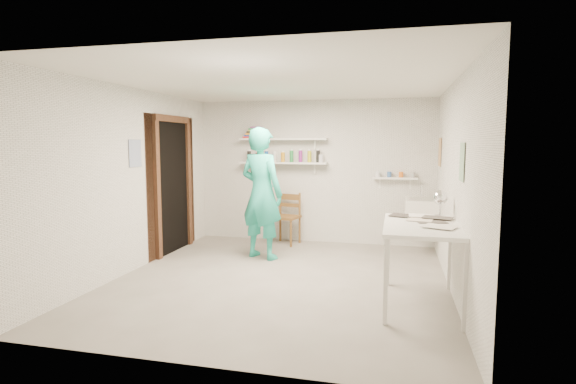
% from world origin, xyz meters
% --- Properties ---
extents(floor, '(4.00, 4.50, 0.02)m').
position_xyz_m(floor, '(0.00, 0.00, -0.01)').
color(floor, slate).
rests_on(floor, ground).
extents(ceiling, '(4.00, 4.50, 0.02)m').
position_xyz_m(ceiling, '(0.00, 0.00, 2.41)').
color(ceiling, silver).
rests_on(ceiling, wall_back).
extents(wall_back, '(4.00, 0.02, 2.40)m').
position_xyz_m(wall_back, '(0.00, 2.26, 1.20)').
color(wall_back, silver).
rests_on(wall_back, ground).
extents(wall_front, '(4.00, 0.02, 2.40)m').
position_xyz_m(wall_front, '(0.00, -2.26, 1.20)').
color(wall_front, silver).
rests_on(wall_front, ground).
extents(wall_left, '(0.02, 4.50, 2.40)m').
position_xyz_m(wall_left, '(-2.01, 0.00, 1.20)').
color(wall_left, silver).
rests_on(wall_left, ground).
extents(wall_right, '(0.02, 4.50, 2.40)m').
position_xyz_m(wall_right, '(2.01, 0.00, 1.20)').
color(wall_right, silver).
rests_on(wall_right, ground).
extents(doorway_recess, '(0.02, 0.90, 2.00)m').
position_xyz_m(doorway_recess, '(-1.99, 1.05, 1.00)').
color(doorway_recess, black).
rests_on(doorway_recess, wall_left).
extents(corridor_box, '(1.40, 1.50, 2.10)m').
position_xyz_m(corridor_box, '(-2.70, 1.05, 1.05)').
color(corridor_box, brown).
rests_on(corridor_box, ground).
extents(door_lintel, '(0.06, 1.05, 0.10)m').
position_xyz_m(door_lintel, '(-1.97, 1.05, 2.05)').
color(door_lintel, brown).
rests_on(door_lintel, wall_left).
extents(door_jamb_near, '(0.06, 0.10, 2.00)m').
position_xyz_m(door_jamb_near, '(-1.97, 0.55, 1.00)').
color(door_jamb_near, brown).
rests_on(door_jamb_near, ground).
extents(door_jamb_far, '(0.06, 0.10, 2.00)m').
position_xyz_m(door_jamb_far, '(-1.97, 1.55, 1.00)').
color(door_jamb_far, brown).
rests_on(door_jamb_far, ground).
extents(shelf_lower, '(1.50, 0.22, 0.03)m').
position_xyz_m(shelf_lower, '(-0.50, 2.13, 1.35)').
color(shelf_lower, white).
rests_on(shelf_lower, wall_back).
extents(shelf_upper, '(1.50, 0.22, 0.03)m').
position_xyz_m(shelf_upper, '(-0.50, 2.13, 1.75)').
color(shelf_upper, white).
rests_on(shelf_upper, wall_back).
extents(ledge_shelf, '(0.70, 0.14, 0.03)m').
position_xyz_m(ledge_shelf, '(1.35, 2.17, 1.12)').
color(ledge_shelf, white).
rests_on(ledge_shelf, wall_back).
extents(poster_left, '(0.01, 0.28, 0.36)m').
position_xyz_m(poster_left, '(-1.99, 0.05, 1.55)').
color(poster_left, '#334C7F').
rests_on(poster_left, wall_left).
extents(poster_right_a, '(0.01, 0.34, 0.42)m').
position_xyz_m(poster_right_a, '(1.99, 1.80, 1.55)').
color(poster_right_a, '#995933').
rests_on(poster_right_a, wall_right).
extents(poster_right_b, '(0.01, 0.30, 0.38)m').
position_xyz_m(poster_right_b, '(1.99, -0.55, 1.50)').
color(poster_right_b, '#3F724C').
rests_on(poster_right_b, wall_right).
extents(belfast_sink, '(0.48, 0.60, 0.30)m').
position_xyz_m(belfast_sink, '(1.75, 1.70, 0.70)').
color(belfast_sink, white).
rests_on(belfast_sink, wall_right).
extents(man, '(0.81, 0.68, 1.91)m').
position_xyz_m(man, '(-0.53, 0.97, 0.95)').
color(man, '#23B098').
rests_on(man, ground).
extents(wall_clock, '(0.33, 0.16, 0.34)m').
position_xyz_m(wall_clock, '(-0.61, 1.17, 1.27)').
color(wall_clock, beige).
rests_on(wall_clock, man).
extents(wooden_chair, '(0.50, 0.49, 0.91)m').
position_xyz_m(wooden_chair, '(-0.41, 1.93, 0.46)').
color(wooden_chair, brown).
rests_on(wooden_chair, ground).
extents(work_table, '(0.77, 1.29, 0.86)m').
position_xyz_m(work_table, '(1.64, -0.51, 0.43)').
color(work_table, silver).
rests_on(work_table, ground).
extents(desk_lamp, '(0.16, 0.16, 0.16)m').
position_xyz_m(desk_lamp, '(1.85, 0.00, 1.08)').
color(desk_lamp, silver).
rests_on(desk_lamp, work_table).
extents(spray_cans, '(1.31, 0.06, 0.17)m').
position_xyz_m(spray_cans, '(-0.50, 2.13, 1.45)').
color(spray_cans, black).
rests_on(spray_cans, shelf_lower).
extents(book_stack, '(0.30, 0.14, 0.20)m').
position_xyz_m(book_stack, '(-1.04, 2.13, 1.86)').
color(book_stack, red).
rests_on(book_stack, shelf_upper).
extents(ledge_pots, '(0.48, 0.07, 0.09)m').
position_xyz_m(ledge_pots, '(1.35, 2.17, 1.18)').
color(ledge_pots, silver).
rests_on(ledge_pots, ledge_shelf).
extents(papers, '(0.30, 0.22, 0.03)m').
position_xyz_m(papers, '(1.64, -0.51, 0.87)').
color(papers, silver).
rests_on(papers, work_table).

